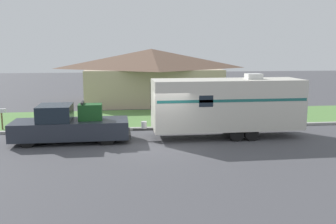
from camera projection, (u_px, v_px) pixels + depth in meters
name	position (u px, v px, depth m)	size (l,w,h in m)	color
ground_plane	(165.00, 146.00, 17.99)	(120.00, 120.00, 0.00)	#47474C
curb_strip	(156.00, 128.00, 21.64)	(80.00, 0.30, 0.14)	#999993
lawn_strip	(151.00, 118.00, 25.22)	(80.00, 7.00, 0.03)	#568442
house_across_street	(152.00, 75.00, 32.69)	(11.97, 8.61, 4.63)	tan
pickup_truck	(70.00, 125.00, 18.61)	(5.78, 2.08, 2.01)	black
travel_trailer	(227.00, 104.00, 19.54)	(8.81, 2.32, 3.32)	black
mailbox	(2.00, 114.00, 21.34)	(0.48, 0.20, 1.23)	brown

